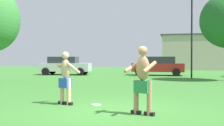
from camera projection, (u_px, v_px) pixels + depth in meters
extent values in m
plane|color=#38752D|center=(117.00, 111.00, 7.57)|extent=(80.00, 80.00, 0.00)
cube|color=black|center=(62.00, 103.00, 8.74)|extent=(0.28, 0.20, 0.09)
cylinder|color=#E0AD89|center=(62.00, 91.00, 8.74)|extent=(0.13, 0.13, 0.81)
cube|color=black|center=(69.00, 104.00, 8.58)|extent=(0.28, 0.20, 0.09)
cylinder|color=#E0AD89|center=(69.00, 92.00, 8.58)|extent=(0.13, 0.13, 0.81)
cube|color=blue|center=(65.00, 83.00, 8.65)|extent=(0.42, 0.36, 0.29)
ellipsoid|color=#E0AD89|center=(65.00, 69.00, 8.65)|extent=(0.40, 0.33, 0.59)
cylinder|color=#E0AD89|center=(62.00, 68.00, 8.86)|extent=(0.30, 0.55, 0.25)
cylinder|color=#E0AD89|center=(73.00, 68.00, 8.60)|extent=(0.34, 0.48, 0.38)
sphere|color=#E0AD89|center=(65.00, 55.00, 8.64)|extent=(0.22, 0.22, 0.22)
cube|color=black|center=(149.00, 114.00, 6.98)|extent=(0.28, 0.20, 0.09)
cylinder|color=tan|center=(149.00, 98.00, 6.98)|extent=(0.13, 0.13, 0.86)
cube|color=black|center=(136.00, 112.00, 7.20)|extent=(0.28, 0.20, 0.09)
cylinder|color=tan|center=(136.00, 97.00, 7.19)|extent=(0.13, 0.13, 0.86)
cube|color=#28844C|center=(143.00, 87.00, 7.08)|extent=(0.45, 0.37, 0.31)
ellipsoid|color=tan|center=(143.00, 68.00, 7.07)|extent=(0.43, 0.35, 0.62)
cylinder|color=tan|center=(150.00, 67.00, 6.85)|extent=(0.32, 0.57, 0.30)
cylinder|color=tan|center=(132.00, 67.00, 7.13)|extent=(0.37, 0.55, 0.30)
sphere|color=tan|center=(143.00, 51.00, 7.07)|extent=(0.24, 0.24, 0.24)
cylinder|color=white|center=(96.00, 105.00, 8.54)|extent=(0.30, 0.30, 0.03)
cube|color=maroon|center=(158.00, 67.00, 23.78)|extent=(4.37, 1.96, 0.70)
cube|color=#282D33|center=(161.00, 60.00, 23.72)|extent=(2.47, 1.68, 0.56)
cylinder|color=black|center=(139.00, 72.00, 23.31)|extent=(0.65, 0.24, 0.64)
cylinder|color=black|center=(142.00, 71.00, 25.04)|extent=(0.65, 0.24, 0.64)
cylinder|color=black|center=(176.00, 72.00, 22.53)|extent=(0.65, 0.24, 0.64)
cylinder|color=black|center=(177.00, 71.00, 24.27)|extent=(0.65, 0.24, 0.64)
cube|color=silver|center=(66.00, 67.00, 24.66)|extent=(4.47, 2.27, 0.70)
cube|color=#282D33|center=(64.00, 60.00, 24.68)|extent=(2.57, 1.84, 0.56)
cylinder|color=black|center=(85.00, 71.00, 25.40)|extent=(0.66, 0.29, 0.64)
cylinder|color=black|center=(80.00, 72.00, 23.61)|extent=(0.66, 0.29, 0.64)
cylinder|color=black|center=(52.00, 71.00, 25.73)|extent=(0.66, 0.29, 0.64)
cylinder|color=black|center=(46.00, 71.00, 23.94)|extent=(0.66, 0.29, 0.64)
cylinder|color=black|center=(192.00, 38.00, 20.34)|extent=(0.12, 0.12, 5.86)
cube|color=#B2A893|center=(207.00, 53.00, 36.01)|extent=(10.96, 4.84, 4.31)
cube|color=#3F3F44|center=(207.00, 35.00, 35.97)|extent=(11.39, 5.03, 0.16)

